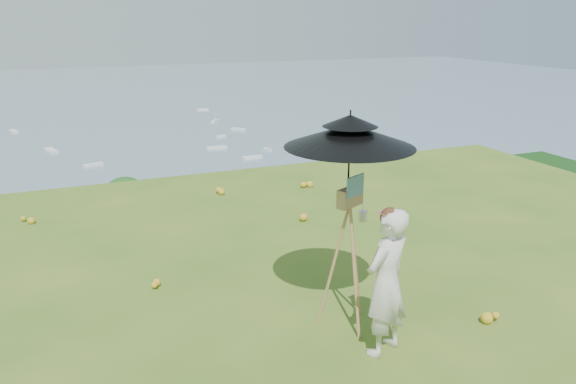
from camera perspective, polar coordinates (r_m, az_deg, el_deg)
name	(u,v)px	position (r m, az deg, el deg)	size (l,w,h in m)	color
ground	(404,323)	(6.56, 11.70, -12.90)	(14.00, 14.00, 0.00)	#3E661D
shoreline_tier	(104,294)	(88.84, -18.18, -9.78)	(170.00, 28.00, 8.00)	gray
bay_water	(66,112)	(247.47, -21.59, 7.53)	(700.00, 700.00, 0.00)	slate
slope_trees	(126,274)	(43.75, -16.16, -8.02)	(110.00, 50.00, 6.00)	#1B5118
harbor_town	(100,253)	(86.16, -18.58, -5.92)	(110.00, 22.00, 5.00)	silver
moored_boats	(27,157)	(169.93, -24.99, 3.21)	(140.00, 140.00, 0.70)	silver
wildflowers	(392,308)	(6.71, 10.52, -11.51)	(10.00, 10.50, 0.12)	gold
painter	(386,282)	(5.66, 9.97, -9.04)	(0.56, 0.37, 1.55)	beige
field_easel	(348,253)	(6.04, 6.12, -6.15)	(0.66, 0.66, 1.73)	#A16C43
sun_umbrella	(349,157)	(5.73, 6.22, 3.53)	(1.33, 1.33, 0.97)	black
painter_cap	(390,212)	(5.38, 10.37, -2.04)	(0.19, 0.22, 0.10)	#C86E6D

